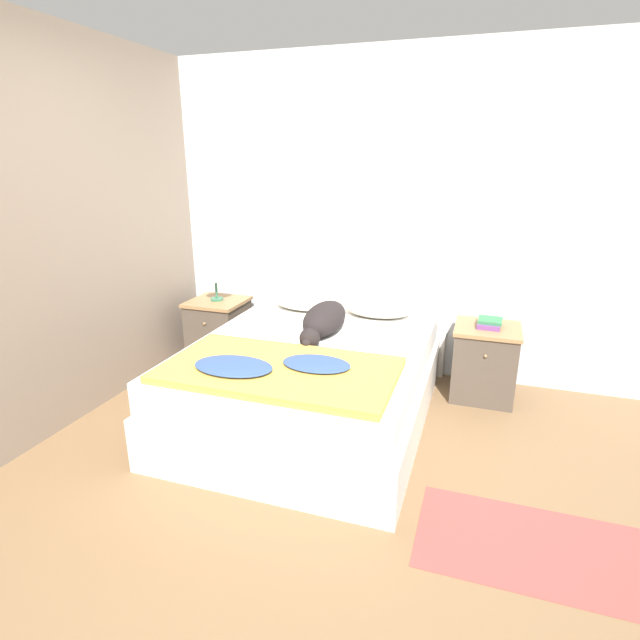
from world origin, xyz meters
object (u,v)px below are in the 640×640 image
object	(u,v)px
bed	(311,381)
pillow_right	(378,309)
book_stack	(489,323)
nightstand_left	(219,330)
dog	(324,320)
table_lamp	(215,272)
nightstand_right	(484,362)
pillow_left	(307,302)

from	to	relation	value
bed	pillow_right	size ratio (longest dim) A/B	3.66
pillow_right	book_stack	distance (m)	0.84
nightstand_left	pillow_right	xyz separation A→B (m)	(1.43, 0.02, 0.33)
bed	dog	world-z (taller)	dog
bed	book_stack	size ratio (longest dim) A/B	8.42
table_lamp	book_stack	bearing A→B (deg)	0.45
bed	nightstand_right	bearing A→B (deg)	32.48
nightstand_right	pillow_left	world-z (taller)	pillow_left
nightstand_left	book_stack	bearing A→B (deg)	0.50
bed	dog	distance (m)	0.44
nightstand_left	pillow_right	distance (m)	1.47
pillow_right	dog	distance (m)	0.60
nightstand_left	nightstand_right	distance (m)	2.26
dog	bed	bearing A→B (deg)	-97.17
dog	table_lamp	xyz separation A→B (m)	(-1.16, 0.52, 0.15)
nightstand_right	table_lamp	world-z (taller)	table_lamp
book_stack	table_lamp	bearing A→B (deg)	-179.55
nightstand_right	dog	size ratio (longest dim) A/B	0.72
nightstand_left	nightstand_right	world-z (taller)	same
nightstand_right	dog	xyz separation A→B (m)	(-1.10, -0.51, 0.38)
bed	table_lamp	distance (m)	1.44
pillow_left	dog	xyz separation A→B (m)	(0.33, -0.53, 0.04)
book_stack	nightstand_left	bearing A→B (deg)	-179.50
bed	pillow_right	xyz separation A→B (m)	(0.30, 0.74, 0.34)
bed	table_lamp	size ratio (longest dim) A/B	5.72
dog	book_stack	xyz separation A→B (m)	(1.11, 0.53, -0.07)
dog	table_lamp	size ratio (longest dim) A/B	2.32
pillow_left	table_lamp	size ratio (longest dim) A/B	1.56
nightstand_left	table_lamp	xyz separation A→B (m)	(-0.00, 0.00, 0.53)
pillow_left	nightstand_left	bearing A→B (deg)	-178.76
bed	book_stack	distance (m)	1.39
pillow_left	pillow_right	distance (m)	0.60
pillow_left	bed	bearing A→B (deg)	-67.81
nightstand_left	table_lamp	size ratio (longest dim) A/B	1.66
pillow_left	pillow_right	world-z (taller)	same
bed	pillow_left	distance (m)	0.87
nightstand_left	nightstand_right	bearing A→B (deg)	0.00
pillow_left	book_stack	world-z (taller)	pillow_left
bed	pillow_left	bearing A→B (deg)	112.19
table_lamp	pillow_right	bearing A→B (deg)	0.63
bed	pillow_right	world-z (taller)	pillow_right
bed	book_stack	bearing A→B (deg)	33.05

